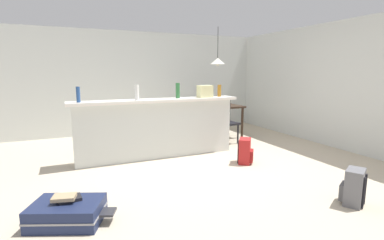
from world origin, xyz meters
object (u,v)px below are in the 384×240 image
at_px(bottle_amber, 219,91).
at_px(bottle_green, 178,91).
at_px(dining_table, 217,110).
at_px(grocery_bag, 205,91).
at_px(bottle_blue, 78,95).
at_px(dining_chair_far_side, 208,112).
at_px(book_stack, 67,198).
at_px(backpack_grey, 353,188).
at_px(dining_chair_near_partition, 225,119).
at_px(backpack_red, 245,151).
at_px(bottle_white, 137,93).
at_px(suitcase_flat_navy, 68,213).
at_px(pendant_lamp, 218,61).

bearing_deg(bottle_amber, bottle_green, -179.94).
bearing_deg(dining_table, grocery_bag, -127.71).
xyz_separation_m(bottle_blue, bottle_amber, (2.51, 0.08, -0.01)).
distance_m(dining_chair_far_side, book_stack, 4.84).
height_order(dining_table, backpack_grey, dining_table).
distance_m(dining_chair_near_partition, backpack_red, 1.52).
bearing_deg(backpack_grey, dining_chair_near_partition, 87.01).
distance_m(dining_table, book_stack, 4.38).
bearing_deg(bottle_green, grocery_bag, -5.64).
bearing_deg(bottle_white, grocery_bag, 2.02).
xyz_separation_m(dining_chair_near_partition, suitcase_flat_navy, (-3.19, -2.34, -0.41)).
distance_m(bottle_green, grocery_bag, 0.52).
distance_m(grocery_bag, book_stack, 3.13).
bearing_deg(bottle_white, dining_table, 28.46).
relative_size(bottle_blue, book_stack, 0.82).
relative_size(bottle_white, dining_chair_far_side, 0.27).
xyz_separation_m(dining_chair_near_partition, backpack_grey, (-0.17, -3.21, -0.31)).
height_order(bottle_blue, dining_table, bottle_blue).
bearing_deg(bottle_blue, dining_chair_near_partition, 11.08).
distance_m(dining_table, suitcase_flat_navy, 4.42).
distance_m(bottle_blue, bottle_amber, 2.51).
distance_m(bottle_green, backpack_grey, 3.09).
bearing_deg(bottle_blue, book_stack, -97.92).
bearing_deg(dining_chair_far_side, backpack_grey, -94.54).
bearing_deg(suitcase_flat_navy, bottle_amber, 33.69).
height_order(bottle_green, bottle_amber, bottle_green).
relative_size(bottle_green, dining_chair_far_side, 0.29).
relative_size(bottle_amber, dining_chair_far_side, 0.24).
bearing_deg(bottle_amber, backpack_grey, -84.32).
xyz_separation_m(dining_table, book_stack, (-3.29, -2.87, -0.39)).
relative_size(dining_chair_far_side, backpack_red, 2.21).
bearing_deg(dining_chair_far_side, grocery_bag, -119.04).
xyz_separation_m(bottle_green, pendant_lamp, (1.34, 0.98, 0.57)).
xyz_separation_m(bottle_green, bottle_amber, (0.85, 0.00, -0.02)).
distance_m(bottle_white, bottle_amber, 1.61).
bearing_deg(book_stack, bottle_amber, 33.30).
distance_m(bottle_green, dining_chair_near_partition, 1.53).
relative_size(bottle_green, bottle_amber, 1.20).
height_order(dining_table, book_stack, dining_table).
distance_m(bottle_blue, dining_chair_near_partition, 3.08).
height_order(bottle_blue, book_stack, bottle_blue).
bearing_deg(book_stack, bottle_white, 56.18).
bearing_deg(grocery_bag, bottle_white, -177.98).
height_order(dining_chair_far_side, pendant_lamp, pendant_lamp).
bearing_deg(grocery_bag, backpack_red, -69.02).
distance_m(bottle_blue, book_stack, 1.98).
height_order(bottle_green, backpack_grey, bottle_green).
height_order(bottle_amber, dining_chair_near_partition, bottle_amber).
bearing_deg(pendant_lamp, dining_table, 64.78).
height_order(bottle_blue, pendant_lamp, pendant_lamp).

